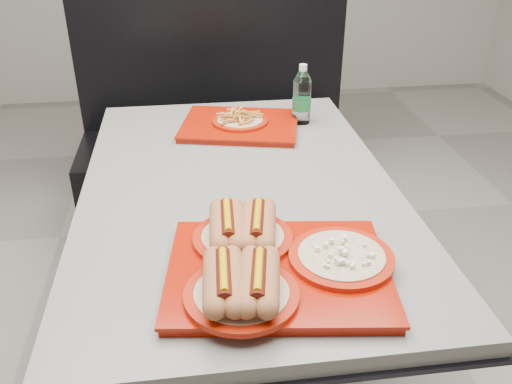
{
  "coord_description": "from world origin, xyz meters",
  "views": [
    {
      "loc": [
        -0.14,
        -1.38,
        1.49
      ],
      "look_at": [
        0.02,
        -0.2,
        0.83
      ],
      "focal_mm": 38.0,
      "sensor_mm": 36.0,
      "label": 1
    }
  ],
  "objects": [
    {
      "name": "ground",
      "position": [
        0.0,
        0.0,
        0.0
      ],
      "size": [
        6.0,
        6.0,
        0.0
      ],
      "primitive_type": "plane",
      "color": "gray",
      "rests_on": "ground"
    },
    {
      "name": "diner_table",
      "position": [
        0.0,
        0.0,
        0.58
      ],
      "size": [
        0.92,
        1.42,
        0.75
      ],
      "color": "black",
      "rests_on": "ground"
    },
    {
      "name": "booth_bench",
      "position": [
        0.0,
        1.09,
        0.4
      ],
      "size": [
        1.3,
        0.57,
        1.35
      ],
      "color": "black",
      "rests_on": "ground"
    },
    {
      "name": "tray_near",
      "position": [
        0.02,
        -0.44,
        0.79
      ],
      "size": [
        0.53,
        0.45,
        0.11
      ],
      "rotation": [
        0.0,
        0.0,
        -0.13
      ],
      "color": "#941304",
      "rests_on": "diner_table"
    },
    {
      "name": "tray_far",
      "position": [
        0.05,
        0.42,
        0.77
      ],
      "size": [
        0.47,
        0.4,
        0.08
      ],
      "rotation": [
        0.0,
        0.0,
        -0.23
      ],
      "color": "#941304",
      "rests_on": "diner_table"
    },
    {
      "name": "water_bottle",
      "position": [
        0.28,
        0.45,
        0.84
      ],
      "size": [
        0.07,
        0.07,
        0.22
      ],
      "rotation": [
        0.0,
        0.0,
        -0.15
      ],
      "color": "silver",
      "rests_on": "diner_table"
    }
  ]
}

